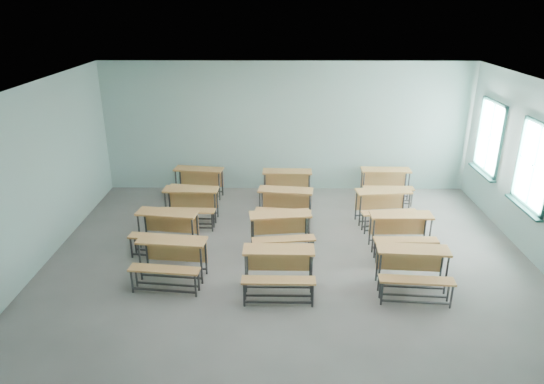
{
  "coord_description": "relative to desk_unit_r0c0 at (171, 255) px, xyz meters",
  "views": [
    {
      "loc": [
        -0.23,
        -7.66,
        4.51
      ],
      "look_at": [
        -0.33,
        1.2,
        1.0
      ],
      "focal_mm": 32.0,
      "sensor_mm": 36.0,
      "label": 1
    }
  ],
  "objects": [
    {
      "name": "desk_unit_r1c0",
      "position": [
        -0.33,
        1.15,
        0.0
      ],
      "size": [
        1.27,
        0.94,
        0.73
      ],
      "rotation": [
        0.0,
        0.0,
        -0.14
      ],
      "color": "#C98A48",
      "rests_on": "ground"
    },
    {
      "name": "desk_unit_r1c1",
      "position": [
        1.88,
        1.09,
        0.0
      ],
      "size": [
        1.26,
        0.93,
        0.73
      ],
      "rotation": [
        0.0,
        0.0,
        0.13
      ],
      "color": "#C98A48",
      "rests_on": "ground"
    },
    {
      "name": "desk_unit_r0c2",
      "position": [
        4.03,
        -0.28,
        0.0
      ],
      "size": [
        1.23,
        0.87,
        0.73
      ],
      "rotation": [
        0.0,
        0.0,
        -0.07
      ],
      "color": "#C98A48",
      "rests_on": "ground"
    },
    {
      "name": "room",
      "position": [
        2.11,
        0.47,
        1.11
      ],
      "size": [
        9.04,
        8.04,
        3.24
      ],
      "color": "gray",
      "rests_on": "ground"
    },
    {
      "name": "desk_unit_r2c1",
      "position": [
        1.97,
        2.37,
        0.0
      ],
      "size": [
        1.26,
        0.92,
        0.73
      ],
      "rotation": [
        0.0,
        0.0,
        -0.12
      ],
      "color": "#C98A48",
      "rests_on": "ground"
    },
    {
      "name": "desk_unit_r3c2",
      "position": [
        4.42,
        3.73,
        0.0
      ],
      "size": [
        1.19,
        0.81,
        0.73
      ],
      "rotation": [
        0.0,
        0.0,
        -0.02
      ],
      "color": "#C98A48",
      "rests_on": "ground"
    },
    {
      "name": "desk_unit_r2c2",
      "position": [
        4.1,
        2.33,
        0.0
      ],
      "size": [
        1.26,
        0.92,
        0.73
      ],
      "rotation": [
        0.0,
        0.0,
        0.12
      ],
      "color": "#C98A48",
      "rests_on": "ground"
    },
    {
      "name": "desk_unit_r1c2",
      "position": [
        4.17,
        1.09,
        0.0
      ],
      "size": [
        1.18,
        0.79,
        0.73
      ],
      "rotation": [
        0.0,
        0.0,
        0.01
      ],
      "color": "#C98A48",
      "rests_on": "ground"
    },
    {
      "name": "desk_unit_r2c0",
      "position": [
        -0.07,
        2.38,
        0.0
      ],
      "size": [
        1.2,
        0.84,
        0.73
      ],
      "rotation": [
        0.0,
        0.0,
        -0.04
      ],
      "color": "#C98A48",
      "rests_on": "ground"
    },
    {
      "name": "desk_unit_r3c1",
      "position": [
        2.04,
        3.58,
        0.0
      ],
      "size": [
        1.19,
        0.81,
        0.73
      ],
      "rotation": [
        0.0,
        0.0,
        -0.02
      ],
      "color": "#C98A48",
      "rests_on": "ground"
    },
    {
      "name": "desk_unit_r0c1",
      "position": [
        1.83,
        -0.31,
        0.0
      ],
      "size": [
        1.18,
        0.79,
        0.73
      ],
      "rotation": [
        0.0,
        0.0,
        -0.01
      ],
      "color": "#C98A48",
      "rests_on": "ground"
    },
    {
      "name": "desk_unit_r3c0",
      "position": [
        -0.12,
        3.73,
        0.0
      ],
      "size": [
        1.27,
        0.94,
        0.73
      ],
      "rotation": [
        0.0,
        0.0,
        -0.14
      ],
      "color": "#C98A48",
      "rests_on": "ground"
    },
    {
      "name": "desk_unit_r0c0",
      "position": [
        0.0,
        0.0,
        0.0
      ],
      "size": [
        1.25,
        0.91,
        0.73
      ],
      "rotation": [
        0.0,
        0.0,
        -0.11
      ],
      "color": "#C98A48",
      "rests_on": "ground"
    }
  ]
}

